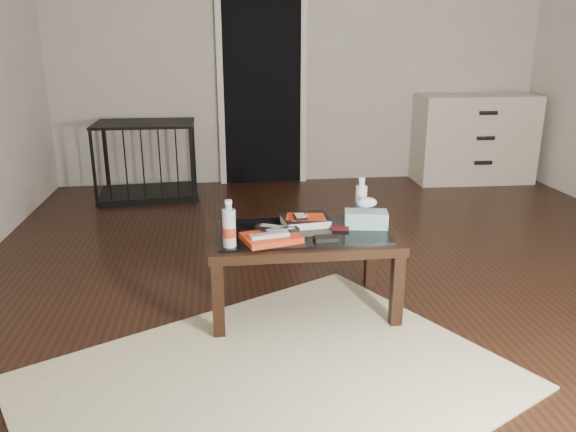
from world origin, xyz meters
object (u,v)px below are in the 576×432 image
at_px(water_bottle_right, 361,198).
at_px(pet_crate, 148,173).
at_px(coffee_table, 302,242).
at_px(water_bottle_left, 229,223).
at_px(dresser, 474,139).
at_px(tissue_box, 366,219).
at_px(textbook, 305,221).

bearing_deg(water_bottle_right, pet_crate, 122.44).
height_order(pet_crate, water_bottle_right, pet_crate).
bearing_deg(coffee_table, water_bottle_left, -154.22).
distance_m(dresser, pet_crate, 3.34).
xyz_separation_m(pet_crate, tissue_box, (1.46, -2.48, 0.28)).
height_order(pet_crate, tissue_box, pet_crate).
relative_size(coffee_table, tissue_box, 4.35).
relative_size(dresser, tissue_box, 5.28).
bearing_deg(tissue_box, water_bottle_right, 96.89).
distance_m(dresser, tissue_box, 3.29).
bearing_deg(textbook, water_bottle_right, 5.93).
relative_size(pet_crate, tissue_box, 4.14).
bearing_deg(tissue_box, dresser, 66.03).
distance_m(water_bottle_right, tissue_box, 0.18).
height_order(dresser, pet_crate, dresser).
height_order(coffee_table, water_bottle_right, water_bottle_right).
distance_m(textbook, tissue_box, 0.33).
relative_size(water_bottle_right, tissue_box, 1.03).
relative_size(pet_crate, water_bottle_left, 4.00).
bearing_deg(tissue_box, coffee_table, -166.66).
height_order(water_bottle_right, tissue_box, water_bottle_right).
height_order(textbook, tissue_box, tissue_box).
bearing_deg(tissue_box, water_bottle_left, -153.92).
xyz_separation_m(water_bottle_right, tissue_box, (-0.01, -0.16, -0.07)).
height_order(pet_crate, water_bottle_left, pet_crate).
bearing_deg(dresser, coffee_table, -127.58).
xyz_separation_m(water_bottle_left, tissue_box, (0.75, 0.21, -0.07)).
bearing_deg(water_bottle_left, coffee_table, 25.78).
distance_m(dresser, water_bottle_left, 3.92).
bearing_deg(textbook, dresser, 42.69).
bearing_deg(pet_crate, water_bottle_right, -62.94).
bearing_deg(textbook, water_bottle_left, -153.16).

